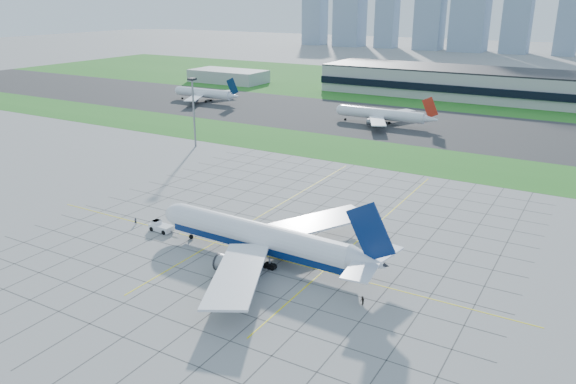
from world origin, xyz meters
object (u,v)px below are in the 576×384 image
Objects in this scene: pushback_tug at (160,227)px; distant_jet_0 at (205,93)px; crew_near at (136,221)px; crew_far at (362,301)px; light_mast at (193,104)px; distant_jet_1 at (382,114)px; airliner at (260,238)px.

distant_jet_0 reaches higher than pushback_tug.
crew_far is at bearing -67.10° from crew_near.
pushback_tug is (44.45, -67.95, -15.11)m from light_mast.
distant_jet_1 reaches higher than crew_far.
distant_jet_0 is (-157.82, 154.44, 3.55)m from crew_far.
airliner is at bearing -42.96° from light_mast.
crew_far is (100.25, -75.70, -15.25)m from light_mast.
light_mast is 0.60× the size of distant_jet_0.
pushback_tug is at bearing -179.36° from airliner.
pushback_tug is at bearing -55.18° from distant_jet_0.
distant_jet_0 reaches higher than crew_far.
crew_near is at bearing -177.45° from pushback_tug.
pushback_tug is 0.19× the size of distant_jet_1.
distant_jet_0 is 0.95× the size of distant_jet_1.
light_mast is 86.88m from distant_jet_1.
distant_jet_0 is (-57.56, 78.73, -11.70)m from light_mast.
distant_jet_1 is at bearing 157.67° from crew_far.
pushback_tug is 178.71m from distant_jet_0.
crew_near is 64.31m from crew_far.
light_mast is 14.94× the size of crew_near.
airliner reaches higher than distant_jet_1.
light_mast reaches higher than distant_jet_0.
light_mast reaches higher than pushback_tug.
distant_jet_1 is at bearing 90.97° from pushback_tug.
light_mast is at bearing -122.65° from distant_jet_1.
crew_far is at bearing -6.13° from pushback_tug.
light_mast is 98.23m from distant_jet_0.
distant_jet_1 is (-53.81, 148.20, 3.55)m from crew_far.
airliner is 30.81× the size of crew_far.
distant_jet_1 is at bearing 25.64° from crew_near.
light_mast is 0.44× the size of airliner.
light_mast is 82.60m from pushback_tug.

